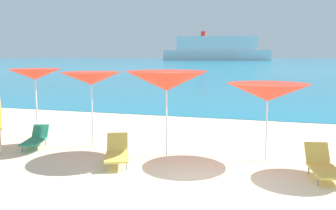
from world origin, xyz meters
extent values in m
cube|color=beige|center=(0.00, 10.00, -0.15)|extent=(50.00, 100.00, 0.30)
cube|color=teal|center=(0.00, 228.53, 0.01)|extent=(650.00, 440.00, 0.02)
cylinder|color=silver|center=(-6.50, 3.03, 1.14)|extent=(0.05, 0.05, 2.28)
cone|color=red|center=(-6.50, 3.03, 2.19)|extent=(1.86, 1.86, 0.37)
sphere|color=silver|center=(-6.50, 3.03, 2.31)|extent=(0.07, 0.07, 0.07)
cylinder|color=silver|center=(-4.00, 2.39, 1.11)|extent=(0.04, 0.04, 2.23)
cone|color=red|center=(-4.00, 2.39, 2.13)|extent=(1.85, 1.85, 0.39)
sphere|color=silver|center=(-4.00, 2.39, 2.26)|extent=(0.07, 0.07, 0.07)
cylinder|color=silver|center=(-1.48, 2.04, 1.13)|extent=(0.04, 0.04, 2.27)
cone|color=red|center=(-1.48, 2.04, 2.13)|extent=(2.47, 2.47, 0.55)
sphere|color=silver|center=(-1.48, 2.04, 2.30)|extent=(0.07, 0.07, 0.07)
cylinder|color=silver|center=(1.24, 2.35, 0.99)|extent=(0.04, 0.04, 1.98)
cone|color=red|center=(1.24, 2.35, 1.86)|extent=(2.17, 2.17, 0.47)
sphere|color=silver|center=(1.24, 2.35, 2.01)|extent=(0.07, 0.07, 0.07)
cube|color=#268C66|center=(-5.60, 1.60, 0.22)|extent=(0.82, 1.17, 0.05)
cube|color=#268C66|center=(-5.79, 2.23, 0.41)|extent=(0.56, 0.43, 0.40)
cylinder|color=gray|center=(-5.71, 1.22, 0.10)|extent=(0.04, 0.04, 0.20)
cylinder|color=gray|center=(-5.29, 1.36, 0.10)|extent=(0.04, 0.04, 0.20)
cylinder|color=gray|center=(-5.93, 1.94, 0.10)|extent=(0.04, 0.04, 0.20)
cylinder|color=gray|center=(-5.51, 2.07, 0.10)|extent=(0.04, 0.04, 0.20)
cube|color=#D8BF4C|center=(2.60, 1.07, 0.23)|extent=(0.77, 1.23, 0.05)
cube|color=#D8BF4C|center=(2.47, 1.80, 0.46)|extent=(0.61, 0.45, 0.47)
cylinder|color=gray|center=(2.41, 0.68, 0.10)|extent=(0.04, 0.04, 0.21)
cylinder|color=gray|center=(2.27, 1.47, 0.10)|extent=(0.04, 0.04, 0.21)
cylinder|color=gray|center=(2.77, 1.55, 0.10)|extent=(0.04, 0.04, 0.21)
cube|color=#D8BF4C|center=(-2.39, 0.68, 0.26)|extent=(0.95, 1.20, 0.05)
cube|color=#D8BF4C|center=(-2.67, 1.32, 0.48)|extent=(0.66, 0.56, 0.47)
cylinder|color=gray|center=(-2.50, 0.29, 0.12)|extent=(0.04, 0.04, 0.23)
cylinder|color=gray|center=(-2.04, 0.49, 0.12)|extent=(0.04, 0.04, 0.23)
cylinder|color=gray|center=(-2.79, 0.97, 0.12)|extent=(0.04, 0.04, 0.23)
cylinder|color=gray|center=(-2.33, 1.16, 0.12)|extent=(0.04, 0.04, 0.23)
cube|color=white|center=(-33.66, 212.23, 3.04)|extent=(64.64, 16.78, 6.04)
cube|color=white|center=(-33.66, 212.23, 10.24)|extent=(48.56, 13.23, 8.38)
cylinder|color=red|center=(-41.60, 211.27, 15.93)|extent=(3.21, 3.21, 3.00)
camera|label=1|loc=(1.43, -7.49, 2.83)|focal=38.45mm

